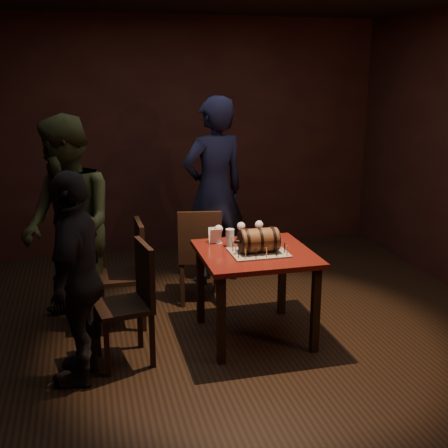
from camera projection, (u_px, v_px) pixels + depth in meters
The scene contains 16 objects.
room_shell at pixel (231, 171), 4.44m from camera, with size 5.04×5.04×2.80m.
pub_table at pixel (255, 264), 4.58m from camera, with size 0.90×0.90×0.75m.
cake_board at pixel (259, 253), 4.49m from camera, with size 0.45×0.35×0.01m, color gray.
barrel_cake at pixel (259, 240), 4.47m from camera, with size 0.36×0.21×0.21m.
birthday_candles at pixel (259, 247), 4.48m from camera, with size 0.40×0.30×0.09m.
wine_glass_left at pixel (219, 230), 4.73m from camera, with size 0.07×0.07×0.16m.
wine_glass_mid at pixel (241, 227), 4.82m from camera, with size 0.07×0.07×0.16m.
wine_glass_right at pixel (259, 225), 4.87m from camera, with size 0.07×0.07×0.16m.
pint_of_ale at pixel (230, 238), 4.65m from camera, with size 0.07×0.07×0.15m.
menu_card at pixel (215, 236), 4.74m from camera, with size 0.10×0.05×0.13m, color white, non-canonical shape.
chair_back at pixel (200, 251), 5.29m from camera, with size 0.46×0.46×0.93m.
chair_left_rear at pixel (129, 268), 4.83m from camera, with size 0.41×0.41×0.93m.
chair_left_front at pixel (133, 296), 4.22m from camera, with size 0.46×0.46×0.93m.
person_back at pixel (214, 192), 5.77m from camera, with size 0.71×0.46×1.93m, color #191A33.
person_left_rear at pixel (68, 227), 4.64m from camera, with size 0.89×0.70×1.84m, color #373F1F.
person_left_front at pixel (77, 278), 3.91m from camera, with size 0.90×0.37×1.53m, color black.
Camera 1 is at (-1.13, -4.25, 2.15)m, focal length 45.00 mm.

